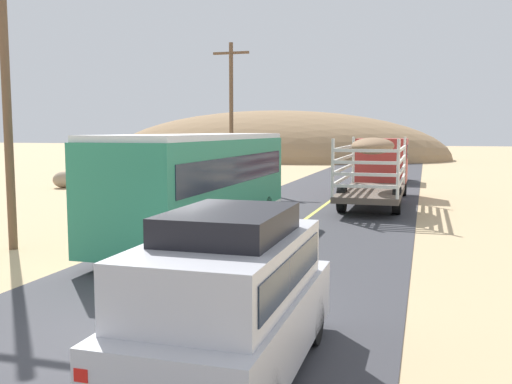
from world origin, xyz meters
name	(u,v)px	position (x,y,z in m)	size (l,w,h in m)	color
ground_plane	(152,333)	(0.00, 0.00, 0.00)	(240.00, 240.00, 0.00)	tan
road_surface	(152,332)	(0.00, 0.00, 0.01)	(8.00, 120.00, 0.02)	#38383D
road_centre_line	(152,332)	(0.00, 0.00, 0.02)	(0.16, 117.60, 0.00)	#D8CC4C
suv_near	(230,295)	(1.81, -1.26, 1.15)	(1.90, 4.62, 2.29)	silver
livestock_truck	(379,163)	(2.13, 19.34, 1.79)	(2.53, 9.70, 3.02)	#B2332D
bus	(201,183)	(-2.26, 7.77, 1.75)	(2.54, 10.00, 3.21)	#2D8C66
car_far	(391,165)	(2.14, 29.42, 1.09)	(1.90, 4.62, 1.93)	silver
power_pole_near	(6,81)	(-6.85, 4.97, 4.68)	(2.20, 0.24, 8.76)	brown
power_pole_mid	(231,110)	(-6.85, 23.93, 4.52)	(2.20, 0.24, 8.44)	brown
boulder_near_shoulder	(64,180)	(-15.94, 20.26, 0.47)	(1.22, 1.22, 0.95)	gray
distant_hill	(273,158)	(-13.39, 58.48, 0.00)	(41.24, 26.39, 11.40)	#957553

